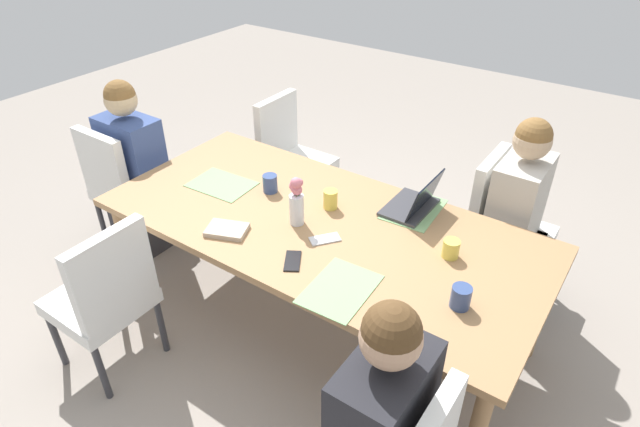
# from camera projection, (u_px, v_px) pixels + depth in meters

# --- Properties ---
(ground_plane) EXTENTS (10.00, 10.00, 0.00)m
(ground_plane) POSITION_uv_depth(u_px,v_px,m) (320.00, 321.00, 3.15)
(ground_plane) COLOR gray
(dining_table) EXTENTS (2.32, 1.08, 0.72)m
(dining_table) POSITION_uv_depth(u_px,v_px,m) (320.00, 231.00, 2.78)
(dining_table) COLOR #9E754C
(dining_table) RESTS_ON ground_plane
(chair_head_right_left_mid) EXTENTS (0.44, 0.44, 0.90)m
(chair_head_right_left_mid) POSITION_uv_depth(u_px,v_px,m) (123.00, 183.00, 3.52)
(chair_head_right_left_mid) COLOR silver
(chair_head_right_left_mid) RESTS_ON ground_plane
(person_head_right_left_mid) EXTENTS (0.40, 0.36, 1.19)m
(person_head_right_left_mid) POSITION_uv_depth(u_px,v_px,m) (138.00, 177.00, 3.53)
(person_head_right_left_mid) COLOR #2D2D33
(person_head_right_left_mid) RESTS_ON ground_plane
(chair_near_left_far) EXTENTS (0.44, 0.44, 0.90)m
(chair_near_left_far) POSITION_uv_depth(u_px,v_px,m) (501.00, 221.00, 3.14)
(chair_near_left_far) COLOR silver
(chair_near_left_far) RESTS_ON ground_plane
(person_near_left_far) EXTENTS (0.36, 0.40, 1.19)m
(person_near_left_far) POSITION_uv_depth(u_px,v_px,m) (512.00, 226.00, 3.05)
(person_near_left_far) COLOR #2D2D33
(person_near_left_far) RESTS_ON ground_plane
(chair_near_right_near) EXTENTS (0.44, 0.44, 0.90)m
(chair_near_right_near) POSITION_uv_depth(u_px,v_px,m) (290.00, 152.00, 3.89)
(chair_near_right_near) COLOR silver
(chair_near_right_near) RESTS_ON ground_plane
(chair_far_right_mid) EXTENTS (0.44, 0.44, 0.90)m
(chair_far_right_mid) POSITION_uv_depth(u_px,v_px,m) (105.00, 294.00, 2.62)
(chair_far_right_mid) COLOR silver
(chair_far_right_mid) RESTS_ON ground_plane
(flower_vase) EXTENTS (0.08, 0.08, 0.27)m
(flower_vase) POSITION_uv_depth(u_px,v_px,m) (296.00, 200.00, 2.66)
(flower_vase) COLOR silver
(flower_vase) RESTS_ON dining_table
(placemat_far_left_near) EXTENTS (0.28, 0.37, 0.00)m
(placemat_far_left_near) POSITION_uv_depth(u_px,v_px,m) (340.00, 289.00, 2.31)
(placemat_far_left_near) COLOR #7FAD70
(placemat_far_left_near) RESTS_ON dining_table
(placemat_head_right_left_mid) EXTENTS (0.37, 0.28, 0.00)m
(placemat_head_right_left_mid) POSITION_uv_depth(u_px,v_px,m) (222.00, 184.00, 3.06)
(placemat_head_right_left_mid) COLOR #7FAD70
(placemat_head_right_left_mid) RESTS_ON dining_table
(placemat_near_left_far) EXTENTS (0.28, 0.38, 0.00)m
(placemat_near_left_far) POSITION_uv_depth(u_px,v_px,m) (414.00, 209.00, 2.84)
(placemat_near_left_far) COLOR #7FAD70
(placemat_near_left_far) RESTS_ON dining_table
(laptop_near_left_far) EXTENTS (0.22, 0.32, 0.21)m
(laptop_near_left_far) POSITION_uv_depth(u_px,v_px,m) (414.00, 203.00, 2.81)
(laptop_near_left_far) COLOR #38383D
(laptop_near_left_far) RESTS_ON dining_table
(coffee_mug_near_left) EXTENTS (0.08, 0.08, 0.10)m
(coffee_mug_near_left) POSITION_uv_depth(u_px,v_px,m) (461.00, 297.00, 2.19)
(coffee_mug_near_left) COLOR #33477A
(coffee_mug_near_left) RESTS_ON dining_table
(coffee_mug_near_right) EXTENTS (0.08, 0.08, 0.10)m
(coffee_mug_near_right) POSITION_uv_depth(u_px,v_px,m) (270.00, 183.00, 2.97)
(coffee_mug_near_right) COLOR #33477A
(coffee_mug_near_right) RESTS_ON dining_table
(coffee_mug_centre_left) EXTENTS (0.08, 0.08, 0.09)m
(coffee_mug_centre_left) POSITION_uv_depth(u_px,v_px,m) (451.00, 249.00, 2.48)
(coffee_mug_centre_left) COLOR #DBC64C
(coffee_mug_centre_left) RESTS_ON dining_table
(coffee_mug_centre_right) EXTENTS (0.08, 0.08, 0.11)m
(coffee_mug_centre_right) POSITION_uv_depth(u_px,v_px,m) (330.00, 199.00, 2.83)
(coffee_mug_centre_right) COLOR #DBC64C
(coffee_mug_centre_right) RESTS_ON dining_table
(book_red_cover) EXTENTS (0.24, 0.20, 0.03)m
(book_red_cover) POSITION_uv_depth(u_px,v_px,m) (227.00, 230.00, 2.66)
(book_red_cover) COLOR #B2A38E
(book_red_cover) RESTS_ON dining_table
(phone_black) EXTENTS (0.14, 0.17, 0.01)m
(phone_black) POSITION_uv_depth(u_px,v_px,m) (293.00, 261.00, 2.47)
(phone_black) COLOR black
(phone_black) RESTS_ON dining_table
(phone_silver) EXTENTS (0.15, 0.16, 0.01)m
(phone_silver) POSITION_uv_depth(u_px,v_px,m) (325.00, 239.00, 2.61)
(phone_silver) COLOR silver
(phone_silver) RESTS_ON dining_table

